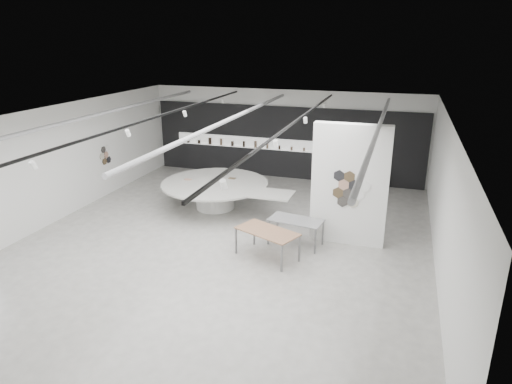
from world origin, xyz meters
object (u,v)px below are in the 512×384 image
(display_island, at_px, (217,192))
(sample_table_wood, at_px, (267,233))
(partition_column, at_px, (350,185))
(kitchen_counter, at_px, (361,176))
(sample_table_stone, at_px, (296,222))

(display_island, relative_size, sample_table_wood, 2.51)
(partition_column, xyz_separation_m, display_island, (-4.81, 1.45, -1.17))
(sample_table_wood, relative_size, kitchen_counter, 1.11)
(display_island, distance_m, sample_table_wood, 4.26)
(partition_column, relative_size, sample_table_stone, 2.18)
(partition_column, xyz_separation_m, kitchen_counter, (-0.13, 5.55, -1.32))
(partition_column, distance_m, sample_table_stone, 1.89)
(sample_table_wood, xyz_separation_m, sample_table_stone, (0.56, 1.08, -0.02))
(display_island, distance_m, kitchen_counter, 6.23)
(sample_table_wood, height_order, kitchen_counter, kitchen_counter)
(sample_table_wood, bearing_deg, sample_table_stone, 62.45)
(partition_column, relative_size, sample_table_wood, 1.85)
(display_island, height_order, kitchen_counter, kitchen_counter)
(sample_table_wood, distance_m, sample_table_stone, 1.21)
(sample_table_wood, height_order, sample_table_stone, sample_table_wood)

